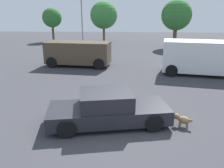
% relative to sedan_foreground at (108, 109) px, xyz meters
% --- Properties ---
extents(ground_plane, '(80.00, 80.00, 0.00)m').
position_rel_sedan_foreground_xyz_m(ground_plane, '(0.13, -0.19, -0.57)').
color(ground_plane, '#38383D').
extents(sedan_foreground, '(4.61, 2.53, 1.25)m').
position_rel_sedan_foreground_xyz_m(sedan_foreground, '(0.00, 0.00, 0.00)').
color(sedan_foreground, '#232328').
rests_on(sedan_foreground, ground_plane).
extents(dog, '(0.63, 0.44, 0.45)m').
position_rel_sedan_foreground_xyz_m(dog, '(2.70, -0.07, -0.29)').
color(dog, olive).
rests_on(dog, ground_plane).
extents(van_white, '(5.67, 3.03, 2.19)m').
position_rel_sedan_foreground_xyz_m(van_white, '(5.78, 7.30, 0.61)').
color(van_white, white).
rests_on(van_white, ground_plane).
extents(suv_dark, '(4.93, 2.50, 1.83)m').
position_rel_sedan_foreground_xyz_m(suv_dark, '(-3.00, 9.30, 0.44)').
color(suv_dark, '#4C3D2D').
rests_on(suv_dark, ground_plane).
extents(light_post_near, '(0.44, 0.44, 5.61)m').
position_rel_sedan_foreground_xyz_m(light_post_near, '(-4.72, 20.24, 3.31)').
color(light_post_near, gray).
rests_on(light_post_near, ground_plane).
extents(tree_back_left, '(3.58, 3.58, 5.34)m').
position_rel_sedan_foreground_xyz_m(tree_back_left, '(-2.42, 23.56, 2.97)').
color(tree_back_left, brown).
rests_on(tree_back_left, ground_plane).
extents(tree_back_center, '(2.64, 2.64, 4.52)m').
position_rel_sedan_foreground_xyz_m(tree_back_center, '(-9.62, 24.19, 2.60)').
color(tree_back_center, brown).
rests_on(tree_back_center, ground_plane).
extents(tree_back_right, '(3.37, 3.37, 5.30)m').
position_rel_sedan_foreground_xyz_m(tree_back_right, '(6.19, 19.36, 3.01)').
color(tree_back_right, brown).
rests_on(tree_back_right, ground_plane).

